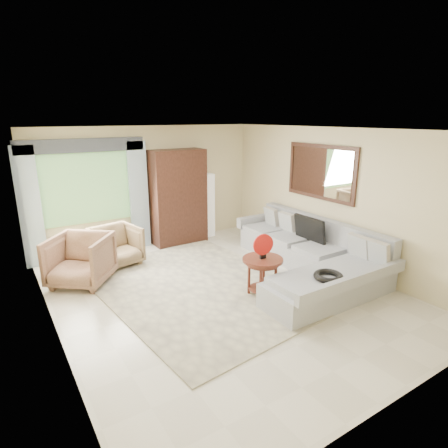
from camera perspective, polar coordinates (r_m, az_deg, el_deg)
ground at (r=6.25m, az=-0.20°, el=-10.40°), size 6.00×6.00×0.00m
area_rug at (r=6.45m, az=-3.66°, el=-9.44°), size 3.40×4.29×0.02m
sectional_sofa at (r=7.05m, az=12.96°, el=-5.13°), size 2.30×3.46×0.90m
tv_screen at (r=7.30m, az=12.90°, el=-0.76°), size 0.14×0.74×0.48m
garden_hose at (r=5.71m, az=15.61°, el=-7.64°), size 0.43×0.43×0.09m
coffee_table at (r=6.04m, az=5.84°, el=-7.92°), size 0.64×0.64×0.64m
red_disc at (r=5.84m, az=5.99°, el=-3.13°), size 0.34×0.09×0.34m
armchair_left at (r=6.85m, az=-21.05°, el=-5.15°), size 1.32×1.32×0.86m
armchair_right at (r=7.51m, az=-16.10°, el=-3.25°), size 0.96×0.97×0.76m
potted_plant at (r=7.50m, az=-24.57°, el=-5.13°), size 0.58×0.54×0.52m
armoire at (r=8.42m, az=-7.01°, el=4.08°), size 1.20×0.55×2.10m
floor_lamp at (r=8.90m, az=-2.47°, el=2.86°), size 0.24×0.24×1.50m
window at (r=7.99m, az=-20.30°, el=5.10°), size 1.80×0.04×1.40m
curtain_left at (r=7.80m, az=-27.48°, el=2.14°), size 0.40×0.08×2.30m
curtain_right at (r=8.23m, az=-12.86°, el=4.22°), size 0.40×0.08×2.30m
valance at (r=7.81m, az=-20.80°, el=11.14°), size 2.40×0.12×0.26m
wall_mirror at (r=7.52m, az=14.48°, el=7.67°), size 0.05×1.70×1.05m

